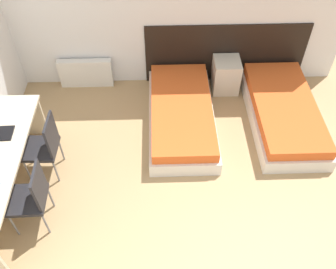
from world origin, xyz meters
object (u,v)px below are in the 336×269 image
object	(u,v)px
bed_near_window	(181,115)
nightstand	(226,75)
chair_near_notebook	(32,196)
bed_near_door	(283,112)
chair_near_laptop	(45,145)

from	to	relation	value
bed_near_window	nightstand	xyz separation A→B (m)	(0.77, 0.80, 0.10)
nightstand	chair_near_notebook	world-z (taller)	chair_near_notebook
bed_near_window	chair_near_notebook	distance (m)	2.44
bed_near_window	bed_near_door	bearing A→B (deg)	0.00
bed_near_window	chair_near_laptop	distance (m)	2.02
bed_near_door	chair_near_notebook	bearing A→B (deg)	-154.35
bed_near_window	bed_near_door	xyz separation A→B (m)	(1.54, 0.00, 0.00)
bed_near_window	nightstand	bearing A→B (deg)	46.00
bed_near_window	bed_near_door	size ratio (longest dim) A/B	1.00
chair_near_laptop	bed_near_window	bearing A→B (deg)	26.71
chair_near_laptop	nightstand	bearing A→B (deg)	34.23
nightstand	chair_near_laptop	bearing A→B (deg)	-147.56
bed_near_window	chair_near_notebook	world-z (taller)	chair_near_notebook
bed_near_door	nightstand	xyz separation A→B (m)	(-0.77, 0.80, 0.10)
chair_near_notebook	bed_near_window	bearing A→B (deg)	40.13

